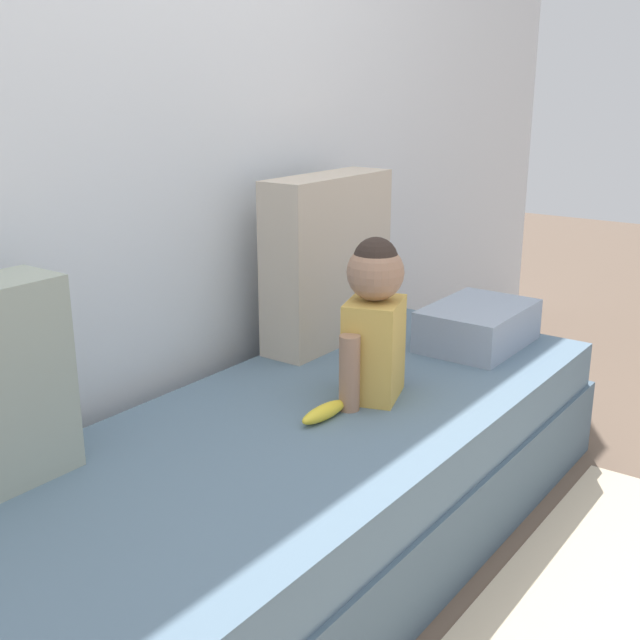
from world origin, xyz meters
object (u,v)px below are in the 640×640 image
at_px(banana, 324,412).
at_px(folded_blanket, 478,326).
at_px(couch, 283,502).
at_px(toddler, 374,319).
at_px(throw_pillow_right, 328,260).

relative_size(banana, folded_blanket, 0.42).
xyz_separation_m(couch, toddler, (0.32, -0.06, 0.43)).
distance_m(couch, banana, 0.26).
relative_size(throw_pillow_right, banana, 3.27).
relative_size(couch, toddler, 5.26).
height_order(banana, folded_blanket, folded_blanket).
bearing_deg(banana, folded_blanket, -4.26).
bearing_deg(banana, throw_pillow_right, 34.91).
relative_size(couch, throw_pillow_right, 4.25).
height_order(throw_pillow_right, toddler, throw_pillow_right).
xyz_separation_m(throw_pillow_right, folded_blanket, (0.25, -0.43, -0.21)).
bearing_deg(couch, folded_blanket, -6.72).
distance_m(toddler, banana, 0.29).
bearing_deg(throw_pillow_right, banana, -145.09).
xyz_separation_m(couch, banana, (0.12, -0.05, 0.22)).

